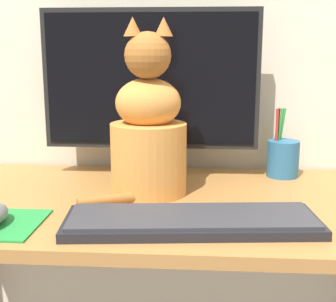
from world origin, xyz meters
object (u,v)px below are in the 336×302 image
cat (148,131)px  pen_cup (283,158)px  monitor (151,87)px  keyboard (192,221)px

cat → pen_cup: size_ratio=2.22×
monitor → cat: 0.18m
monitor → keyboard: 0.44m
cat → monitor: bearing=87.3°
keyboard → cat: 0.27m
monitor → pen_cup: 0.39m
cat → pen_cup: 0.39m
monitor → keyboard: size_ratio=1.13×
keyboard → pen_cup: (0.23, 0.38, 0.04)m
cat → pen_cup: cat is taller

